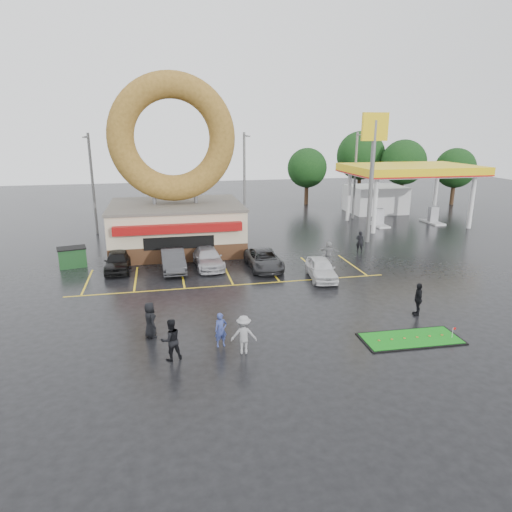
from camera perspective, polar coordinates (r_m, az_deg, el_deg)
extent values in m
plane|color=black|center=(25.33, -1.63, -6.19)|extent=(120.00, 120.00, 0.00)
cube|color=#472B19|center=(37.21, -9.80, 1.78)|extent=(10.00, 8.00, 1.20)
cube|color=beige|center=(36.83, -9.93, 4.43)|extent=(10.00, 8.00, 2.30)
cube|color=#59544C|center=(36.61, -10.02, 6.34)|extent=(10.20, 8.20, 0.20)
cube|color=maroon|center=(32.57, -9.64, 3.40)|extent=(9.00, 0.60, 0.60)
cylinder|color=slate|center=(36.49, -12.61, 7.29)|extent=(0.30, 0.30, 1.20)
cylinder|color=slate|center=(36.59, -7.55, 7.55)|extent=(0.30, 0.30, 1.20)
torus|color=brown|center=(36.14, -10.42, 14.34)|extent=(9.60, 2.00, 9.60)
cylinder|color=silver|center=(43.22, 14.65, 6.03)|extent=(0.40, 0.40, 5.00)
cylinder|color=silver|center=(48.48, 25.36, 6.04)|extent=(0.40, 0.40, 5.00)
cylinder|color=silver|center=(48.59, 11.52, 7.27)|extent=(0.40, 0.40, 5.00)
cylinder|color=silver|center=(53.33, 21.53, 7.23)|extent=(0.40, 0.40, 5.00)
cube|color=silver|center=(47.86, 18.73, 9.95)|extent=(12.00, 8.00, 0.50)
cube|color=yellow|center=(47.84, 18.77, 10.30)|extent=(12.30, 8.30, 0.70)
cube|color=#99999E|center=(47.02, 15.10, 4.78)|extent=(0.90, 0.60, 1.60)
cube|color=#99999E|center=(50.01, 21.27, 4.88)|extent=(0.90, 0.60, 1.60)
cube|color=silver|center=(54.42, 14.69, 6.90)|extent=(6.00, 5.00, 3.00)
cylinder|color=slate|center=(39.33, 14.19, 8.81)|extent=(0.36, 0.36, 10.00)
cube|color=yellow|center=(39.07, 14.65, 15.37)|extent=(2.20, 0.30, 2.20)
cylinder|color=slate|center=(43.79, -19.73, 8.39)|extent=(0.24, 0.24, 9.00)
cylinder|color=slate|center=(42.52, -20.44, 13.83)|extent=(0.12, 2.00, 0.12)
cube|color=slate|center=(41.53, -20.63, 13.71)|extent=(0.40, 0.18, 0.12)
cylinder|color=slate|center=(45.13, -1.46, 9.50)|extent=(0.24, 0.24, 9.00)
cylinder|color=slate|center=(43.88, -1.25, 14.81)|extent=(0.12, 2.00, 0.12)
cube|color=slate|center=(42.90, -1.00, 14.73)|extent=(0.40, 0.18, 0.12)
cylinder|color=slate|center=(49.65, 12.27, 9.73)|extent=(0.24, 0.24, 9.00)
cylinder|color=slate|center=(48.50, 13.06, 14.53)|extent=(0.12, 2.00, 0.12)
cube|color=slate|center=(47.59, 13.57, 14.42)|extent=(0.40, 0.18, 0.12)
cylinder|color=#332114|center=(61.60, 17.68, 7.61)|extent=(0.50, 0.50, 2.88)
sphere|color=black|center=(61.22, 17.97, 11.09)|extent=(5.60, 5.60, 5.60)
cylinder|color=#332114|center=(63.14, 23.34, 7.08)|extent=(0.50, 0.50, 2.52)
sphere|color=black|center=(62.79, 23.67, 10.04)|extent=(4.90, 4.90, 4.90)
cylinder|color=#332114|center=(63.30, 12.73, 8.33)|extent=(0.50, 0.50, 3.24)
sphere|color=black|center=(62.91, 12.97, 12.15)|extent=(6.30, 6.30, 6.30)
cylinder|color=#332114|center=(58.60, 6.31, 7.69)|extent=(0.50, 0.50, 2.52)
sphere|color=black|center=(58.23, 6.41, 10.90)|extent=(4.90, 4.90, 4.90)
imported|color=black|center=(32.49, -16.92, -0.59)|extent=(1.63, 4.04, 1.37)
imported|color=#2F2F31|center=(31.64, -10.34, -0.51)|extent=(1.71, 4.46, 1.45)
imported|color=#AFAEB4|center=(32.09, -6.02, -0.23)|extent=(2.10, 4.62, 1.31)
imported|color=#2C2C2E|center=(31.57, 0.97, -0.44)|extent=(2.14, 4.64, 1.29)
imported|color=silver|center=(29.74, 8.15, -1.58)|extent=(2.07, 4.13, 1.35)
imported|color=navy|center=(20.63, -4.42, -9.20)|extent=(0.63, 0.48, 1.57)
imported|color=black|center=(19.74, -10.60, -10.25)|extent=(1.05, 0.93, 1.82)
imported|color=gray|center=(19.95, -1.54, -9.81)|extent=(1.22, 0.84, 1.74)
imported|color=black|center=(21.96, -13.11, -7.78)|extent=(0.77, 0.96, 1.71)
imported|color=black|center=(25.24, 19.60, -5.10)|extent=(0.76, 1.11, 1.75)
imported|color=#949396|center=(33.44, 9.07, 0.52)|extent=(1.48, 1.06, 1.55)
imported|color=black|center=(36.63, 12.86, 1.77)|extent=(0.73, 0.65, 1.67)
cube|color=#19431D|center=(34.51, -21.98, -0.18)|extent=(2.02, 1.57, 1.30)
cube|color=black|center=(22.66, 18.77, -9.78)|extent=(4.69, 2.12, 0.05)
cube|color=#147B17|center=(22.65, 18.78, -9.71)|extent=(4.47, 1.91, 0.03)
cylinder|color=silver|center=(23.25, 23.36, -8.81)|extent=(0.02, 0.02, 0.53)
cube|color=red|center=(23.21, 23.56, -8.31)|extent=(0.14, 0.01, 0.10)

